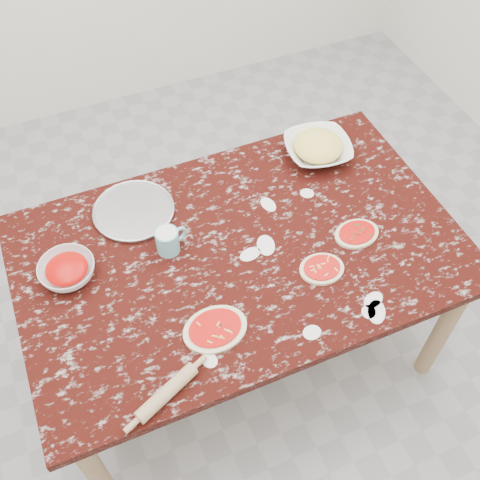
% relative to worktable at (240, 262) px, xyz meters
% --- Properties ---
extents(ground, '(4.00, 4.00, 0.00)m').
position_rel_worktable_xyz_m(ground, '(0.00, 0.00, -0.67)').
color(ground, gray).
extents(worktable, '(1.60, 1.00, 0.75)m').
position_rel_worktable_xyz_m(worktable, '(0.00, 0.00, 0.00)').
color(worktable, black).
rests_on(worktable, ground).
extents(pizza_tray, '(0.35, 0.35, 0.01)m').
position_rel_worktable_xyz_m(pizza_tray, '(-0.30, 0.32, 0.09)').
color(pizza_tray, '#B2B2B7').
rests_on(pizza_tray, worktable).
extents(sauce_bowl, '(0.24, 0.24, 0.06)m').
position_rel_worktable_xyz_m(sauce_bowl, '(-0.60, 0.12, 0.11)').
color(sauce_bowl, white).
rests_on(sauce_bowl, worktable).
extents(cheese_bowl, '(0.31, 0.31, 0.07)m').
position_rel_worktable_xyz_m(cheese_bowl, '(0.49, 0.33, 0.12)').
color(cheese_bowl, white).
rests_on(cheese_bowl, worktable).
extents(flour_mug, '(0.12, 0.08, 0.10)m').
position_rel_worktable_xyz_m(flour_mug, '(-0.24, 0.10, 0.13)').
color(flour_mug, '#6CB5C1').
rests_on(flour_mug, worktable).
extents(pizza_left, '(0.22, 0.18, 0.02)m').
position_rel_worktable_xyz_m(pizza_left, '(-0.21, -0.28, 0.09)').
color(pizza_left, beige).
rests_on(pizza_left, worktable).
extents(pizza_mid, '(0.17, 0.15, 0.02)m').
position_rel_worktable_xyz_m(pizza_mid, '(0.23, -0.20, 0.09)').
color(pizza_mid, beige).
rests_on(pizza_mid, worktable).
extents(pizza_right, '(0.18, 0.14, 0.02)m').
position_rel_worktable_xyz_m(pizza_right, '(0.42, -0.11, 0.09)').
color(pizza_right, beige).
rests_on(pizza_right, worktable).
extents(rolling_pin, '(0.22, 0.13, 0.04)m').
position_rel_worktable_xyz_m(rolling_pin, '(-0.42, -0.43, 0.11)').
color(rolling_pin, tan).
rests_on(rolling_pin, worktable).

